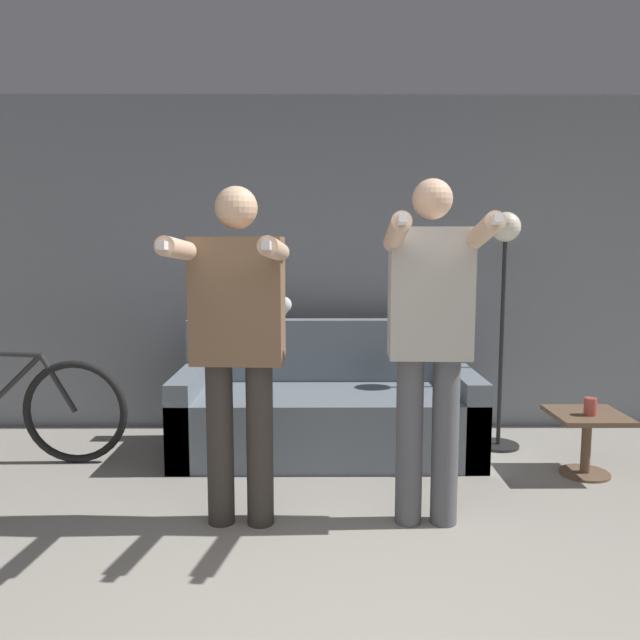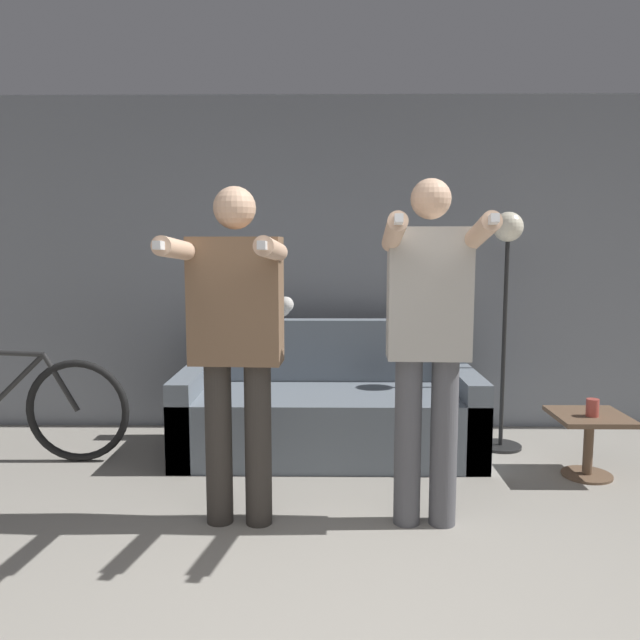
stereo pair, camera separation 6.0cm
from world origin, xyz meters
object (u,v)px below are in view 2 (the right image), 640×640
at_px(couch, 328,412).
at_px(floor_lamp, 506,273).
at_px(cup, 592,408).
at_px(side_table, 589,432).
at_px(person_left, 236,332).
at_px(cat, 267,310).
at_px(person_right, 429,330).
at_px(bicycle, 3,408).

xyz_separation_m(couch, floor_lamp, (1.25, 0.10, 0.97)).
bearing_deg(cup, side_table, 82.44).
distance_m(couch, side_table, 1.71).
xyz_separation_m(person_left, floor_lamp, (1.72, 1.26, 0.24)).
distance_m(floor_lamp, cup, 1.08).
relative_size(couch, cat, 3.90).
bearing_deg(cat, floor_lamp, -7.35).
distance_m(person_left, cat, 1.48).
bearing_deg(person_right, floor_lamp, 61.69).
height_order(couch, floor_lamp, floor_lamp).
bearing_deg(person_left, couch, 70.93).
height_order(couch, side_table, couch).
distance_m(floor_lamp, side_table, 1.19).
height_order(couch, person_left, person_left).
xyz_separation_m(cat, cup, (2.09, -0.82, -0.52)).
bearing_deg(couch, person_left, -112.13).
xyz_separation_m(side_table, bicycle, (-3.84, 0.24, 0.08)).
height_order(person_right, cup, person_right).
bearing_deg(cup, person_left, -162.70).
bearing_deg(cat, bicycle, -162.88).
height_order(cat, side_table, cat).
distance_m(cat, bicycle, 1.93).
relative_size(person_right, cup, 16.37).
relative_size(person_right, cat, 3.38).
distance_m(cat, cup, 2.31).
relative_size(floor_lamp, side_table, 3.80).
xyz_separation_m(cup, bicycle, (-3.84, 0.29, -0.09)).
xyz_separation_m(person_right, cat, (-0.96, 1.48, -0.06)).
bearing_deg(floor_lamp, bicycle, -174.73).
xyz_separation_m(couch, person_right, (0.51, -1.16, 0.75)).
bearing_deg(couch, person_right, -66.39).
relative_size(floor_lamp, cup, 15.44).
height_order(person_right, floor_lamp, person_right).
bearing_deg(person_left, cat, 92.29).
relative_size(cat, cup, 4.85).
bearing_deg(cup, cat, 158.51).
bearing_deg(floor_lamp, cup, -57.24).
xyz_separation_m(cat, side_table, (2.10, -0.78, -0.69)).
height_order(couch, cup, couch).
xyz_separation_m(cat, floor_lamp, (1.70, -0.22, 0.28)).
bearing_deg(side_table, bicycle, 176.40).
xyz_separation_m(floor_lamp, bicycle, (-3.45, -0.32, -0.89)).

